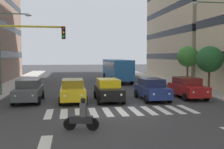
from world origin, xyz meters
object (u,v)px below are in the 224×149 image
(car_1, at_px, (152,89))
(motorcycle_with_rider, at_px, (82,117))
(car_2, at_px, (108,90))
(street_lamp_left, at_px, (223,39))
(bus_behind_traffic, at_px, (117,68))
(car_0, at_px, (187,87))
(street_lamp_right, at_px, (5,44))
(street_tree_2, at_px, (188,57))
(car_4, at_px, (29,90))
(traffic_light_gantry, at_px, (11,52))
(street_tree_1, at_px, (209,59))
(car_3, at_px, (73,90))

(car_1, relative_size, motorcycle_with_rider, 2.65)
(car_2, xyz_separation_m, street_lamp_left, (-8.82, 1.33, 3.92))
(bus_behind_traffic, distance_m, motorcycle_with_rider, 23.77)
(motorcycle_with_rider, height_order, street_lamp_left, street_lamp_left)
(car_1, height_order, car_2, same)
(car_0, height_order, motorcycle_with_rider, car_0)
(street_lamp_right, height_order, street_tree_2, street_lamp_right)
(car_2, distance_m, street_lamp_left, 9.74)
(car_4, relative_size, street_tree_2, 0.99)
(traffic_light_gantry, relative_size, street_lamp_right, 0.77)
(car_4, height_order, street_lamp_right, street_lamp_right)
(car_0, height_order, car_2, same)
(car_2, relative_size, motorcycle_with_rider, 2.65)
(street_tree_1, bearing_deg, bus_behind_traffic, -62.74)
(street_lamp_right, distance_m, street_tree_1, 18.50)
(car_2, distance_m, car_3, 2.76)
(car_4, xyz_separation_m, bus_behind_traffic, (-9.57, -14.54, 0.97))
(car_1, xyz_separation_m, car_4, (9.57, -0.76, 0.00))
(car_2, distance_m, street_tree_2, 13.36)
(car_0, bearing_deg, street_lamp_left, 141.23)
(car_4, height_order, street_tree_2, street_tree_2)
(car_2, bearing_deg, street_tree_2, -142.51)
(car_3, distance_m, street_tree_1, 13.18)
(car_1, bearing_deg, car_4, -4.54)
(motorcycle_with_rider, bearing_deg, car_2, -107.53)
(bus_behind_traffic, bearing_deg, street_tree_1, 117.26)
(street_lamp_right, bearing_deg, car_2, 156.02)
(car_1, bearing_deg, motorcycle_with_rider, 52.20)
(traffic_light_gantry, bearing_deg, car_2, -152.25)
(street_lamp_left, bearing_deg, traffic_light_gantry, 7.77)
(street_tree_1, bearing_deg, car_2, 14.48)
(car_3, height_order, street_tree_1, street_tree_1)
(traffic_light_gantry, bearing_deg, street_lamp_right, -74.89)
(car_3, xyz_separation_m, motorcycle_with_rider, (-0.30, 7.92, -0.24))
(car_0, bearing_deg, motorcycle_with_rider, 41.43)
(car_0, xyz_separation_m, car_1, (3.26, 0.45, 0.00))
(car_3, height_order, street_lamp_right, street_lamp_right)
(car_0, xyz_separation_m, motorcycle_with_rider, (9.21, 8.13, -0.24))
(street_lamp_left, distance_m, street_tree_2, 9.54)
(car_2, xyz_separation_m, street_tree_1, (-9.98, -2.58, 2.32))
(street_lamp_left, bearing_deg, bus_behind_traffic, -72.12)
(car_2, bearing_deg, street_tree_1, -165.52)
(car_2, relative_size, car_3, 1.00)
(bus_behind_traffic, distance_m, street_lamp_left, 17.59)
(car_4, height_order, bus_behind_traffic, bus_behind_traffic)
(car_2, bearing_deg, street_lamp_left, 171.43)
(motorcycle_with_rider, relative_size, street_lamp_left, 0.22)
(traffic_light_gantry, relative_size, street_lamp_left, 0.72)
(car_1, relative_size, street_tree_1, 1.03)
(motorcycle_with_rider, distance_m, traffic_light_gantry, 6.71)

